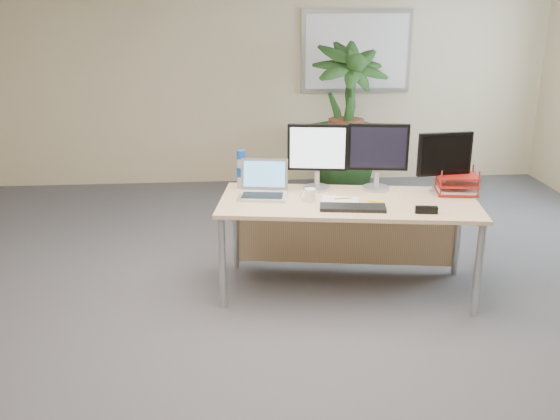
{
  "coord_description": "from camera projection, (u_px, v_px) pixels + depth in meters",
  "views": [
    {
      "loc": [
        -0.31,
        -3.42,
        2.16
      ],
      "look_at": [
        0.0,
        0.35,
        0.86
      ],
      "focal_mm": 40.0,
      "sensor_mm": 36.0,
      "label": 1
    }
  ],
  "objects": [
    {
      "name": "floor",
      "position": [
        284.0,
        356.0,
        3.94
      ],
      "size": [
        8.0,
        8.0,
        0.0
      ],
      "primitive_type": "plane",
      "color": "#424246",
      "rests_on": "ground"
    },
    {
      "name": "back_wall",
      "position": [
        254.0,
        69.0,
        7.28
      ],
      "size": [
        7.0,
        0.04,
        2.7
      ],
      "primitive_type": "cube",
      "color": "beige",
      "rests_on": "floor"
    },
    {
      "name": "whiteboard",
      "position": [
        356.0,
        51.0,
        7.27
      ],
      "size": [
        1.3,
        0.04,
        0.95
      ],
      "color": "#B2B2B7",
      "rests_on": "back_wall"
    },
    {
      "name": "desk",
      "position": [
        347.0,
        215.0,
        4.76
      ],
      "size": [
        2.0,
        1.07,
        0.73
      ],
      "color": "tan",
      "rests_on": "floor"
    },
    {
      "name": "floor_plant",
      "position": [
        346.0,
        129.0,
        6.99
      ],
      "size": [
        1.04,
        1.04,
        1.5
      ],
      "primitive_type": "imported",
      "rotation": [
        0.0,
        0.0,
        0.28
      ],
      "color": "#1A3D16",
      "rests_on": "floor"
    },
    {
      "name": "monitor_left",
      "position": [
        317.0,
        153.0,
        4.78
      ],
      "size": [
        0.46,
        0.21,
        0.51
      ],
      "color": "#ADADB1",
      "rests_on": "desk"
    },
    {
      "name": "monitor_right",
      "position": [
        378.0,
        152.0,
        4.77
      ],
      "size": [
        0.47,
        0.21,
        0.52
      ],
      "color": "#ADADB1",
      "rests_on": "desk"
    },
    {
      "name": "monitor_dark",
      "position": [
        444.0,
        159.0,
        4.69
      ],
      "size": [
        0.42,
        0.19,
        0.47
      ],
      "color": "#ADADB1",
      "rests_on": "desk"
    },
    {
      "name": "laptop",
      "position": [
        263.0,
        187.0,
        4.71
      ],
      "size": [
        0.4,
        0.36,
        0.26
      ],
      "color": "#BABABE",
      "rests_on": "desk"
    },
    {
      "name": "keyboard",
      "position": [
        353.0,
        208.0,
        4.41
      ],
      "size": [
        0.48,
        0.22,
        0.03
      ],
      "primitive_type": "cube",
      "rotation": [
        0.0,
        0.0,
        -0.15
      ],
      "color": "black",
      "rests_on": "desk"
    },
    {
      "name": "coffee_mug",
      "position": [
        310.0,
        195.0,
        4.58
      ],
      "size": [
        0.12,
        0.08,
        0.09
      ],
      "color": "white",
      "rests_on": "desk"
    },
    {
      "name": "spiral_notebook",
      "position": [
        340.0,
        201.0,
        4.58
      ],
      "size": [
        0.32,
        0.27,
        0.01
      ],
      "primitive_type": "cube",
      "rotation": [
        0.0,
        0.0,
        -0.27
      ],
      "color": "silver",
      "rests_on": "desk"
    },
    {
      "name": "orange_pen",
      "position": [
        343.0,
        198.0,
        4.6
      ],
      "size": [
        0.13,
        0.02,
        0.01
      ],
      "primitive_type": "cylinder",
      "rotation": [
        0.0,
        1.57,
        0.11
      ],
      "color": "orange",
      "rests_on": "spiral_notebook"
    },
    {
      "name": "yellow_highlighter",
      "position": [
        377.0,
        201.0,
        4.56
      ],
      "size": [
        0.13,
        0.06,
        0.02
      ],
      "primitive_type": "cylinder",
      "rotation": [
        0.0,
        1.57,
        -0.32
      ],
      "color": "#FFF71A",
      "rests_on": "desk"
    },
    {
      "name": "water_bottle",
      "position": [
        242.0,
        170.0,
        4.87
      ],
      "size": [
        0.08,
        0.08,
        0.3
      ],
      "color": "#A8B6C6",
      "rests_on": "desk"
    },
    {
      "name": "letter_tray",
      "position": [
        456.0,
        185.0,
        4.75
      ],
      "size": [
        0.33,
        0.27,
        0.14
      ],
      "color": "maroon",
      "rests_on": "desk"
    },
    {
      "name": "stapler",
      "position": [
        426.0,
        210.0,
        4.32
      ],
      "size": [
        0.16,
        0.06,
        0.05
      ],
      "primitive_type": "cube",
      "rotation": [
        0.0,
        0.0,
        -0.15
      ],
      "color": "black",
      "rests_on": "desk"
    }
  ]
}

